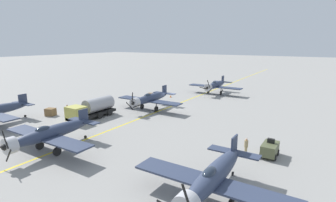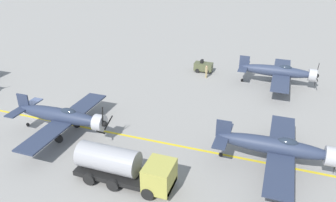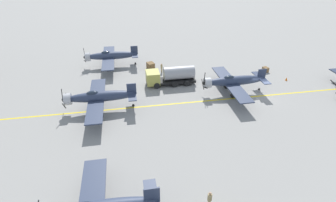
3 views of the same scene
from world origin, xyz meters
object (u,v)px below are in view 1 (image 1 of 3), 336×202
object	(u,v)px
tow_tractor	(270,149)
airplane_near_center	(215,85)
traffic_cone	(171,96)
airplane_far_center	(50,133)
ground_crew_inspecting	(67,109)
airplane_far_left	(213,177)
supply_crate_by_tanker	(151,95)
airplane_mid_center	(150,98)
supply_crate_mid_lane	(50,112)
ground_crew_walking	(246,146)
fuel_tanker	(92,109)

from	to	relation	value
tow_tractor	airplane_near_center	bearing A→B (deg)	-58.25
traffic_cone	tow_tractor	bearing A→B (deg)	140.70
airplane_far_center	ground_crew_inspecting	distance (m)	14.94
airplane_near_center	ground_crew_inspecting	world-z (taller)	airplane_near_center
tow_tractor	ground_crew_inspecting	bearing A→B (deg)	1.55
airplane_far_left	supply_crate_by_tanker	size ratio (longest dim) A/B	12.13
airplane_mid_center	supply_crate_mid_lane	world-z (taller)	airplane_mid_center
airplane_mid_center	supply_crate_mid_lane	distance (m)	16.03
airplane_far_center	ground_crew_walking	distance (m)	20.49
fuel_tanker	ground_crew_inspecting	bearing A→B (deg)	9.01
supply_crate_by_tanker	tow_tractor	bearing A→B (deg)	147.48
airplane_mid_center	tow_tractor	world-z (taller)	airplane_mid_center
airplane_mid_center	airplane_far_left	bearing A→B (deg)	140.64
airplane_far_left	supply_crate_mid_lane	world-z (taller)	airplane_far_left
supply_crate_by_tanker	airplane_far_left	bearing A→B (deg)	132.64
airplane_near_center	tow_tractor	size ratio (longest dim) A/B	4.62
ground_crew_inspecting	supply_crate_by_tanker	distance (m)	18.78
fuel_tanker	ground_crew_inspecting	distance (m)	4.93
airplane_near_center	ground_crew_walking	bearing A→B (deg)	111.19
airplane_far_center	traffic_cone	world-z (taller)	airplane_far_center
fuel_tanker	airplane_near_center	bearing A→B (deg)	-106.85
airplane_near_center	airplane_mid_center	distance (m)	19.71
airplane_far_left	ground_crew_walking	distance (m)	9.56
airplane_far_center	airplane_near_center	size ratio (longest dim) A/B	1.00
tow_tractor	ground_crew_walking	distance (m)	2.36
airplane_mid_center	ground_crew_inspecting	distance (m)	13.45
airplane_near_center	fuel_tanker	world-z (taller)	airplane_near_center
airplane_far_center	tow_tractor	xyz separation A→B (m)	(-19.92, -11.10, -1.22)
fuel_tanker	supply_crate_by_tanker	distance (m)	17.91
traffic_cone	airplane_far_left	bearing A→B (deg)	126.27
airplane_far_center	airplane_near_center	world-z (taller)	airplane_near_center
fuel_tanker	supply_crate_mid_lane	world-z (taller)	fuel_tanker
airplane_far_left	ground_crew_walking	size ratio (longest dim) A/B	6.70
airplane_far_center	airplane_mid_center	size ratio (longest dim) A/B	1.00
fuel_tanker	tow_tractor	xyz separation A→B (m)	(-25.87, -0.06, -0.72)
ground_crew_inspecting	supply_crate_by_tanker	xyz separation A→B (m)	(-2.93, -18.54, -0.49)
tow_tractor	ground_crew_walking	bearing A→B (deg)	23.92
ground_crew_inspecting	fuel_tanker	bearing A→B (deg)	-170.99
airplane_near_center	traffic_cone	distance (m)	10.86
airplane_far_left	fuel_tanker	distance (m)	26.18
airplane_far_left	airplane_near_center	xyz separation A→B (m)	(15.52, -38.51, 0.00)
airplane_mid_center	traffic_cone	bearing A→B (deg)	-71.77
airplane_far_center	airplane_far_left	bearing A→B (deg)	-169.81
airplane_mid_center	supply_crate_by_tanker	bearing A→B (deg)	-49.09
supply_crate_by_tanker	supply_crate_mid_lane	bearing A→B (deg)	76.70
ground_crew_inspecting	supply_crate_mid_lane	size ratio (longest dim) A/B	1.18
supply_crate_by_tanker	supply_crate_mid_lane	distance (m)	20.87
airplane_far_left	airplane_far_center	world-z (taller)	airplane_far_left
supply_crate_by_tanker	supply_crate_mid_lane	xyz separation A→B (m)	(4.80, 20.30, 0.17)
supply_crate_by_tanker	traffic_cone	size ratio (longest dim) A/B	1.80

